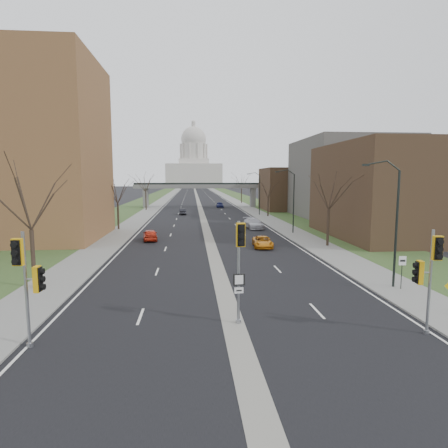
{
  "coord_description": "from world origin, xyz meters",
  "views": [
    {
      "loc": [
        -2.1,
        -18.18,
        7.6
      ],
      "look_at": [
        0.38,
        10.63,
        4.06
      ],
      "focal_mm": 30.0,
      "sensor_mm": 36.0,
      "label": 1
    }
  ],
  "objects": [
    {
      "name": "tree_left_a",
      "position": [
        -13.0,
        8.0,
        6.64
      ],
      "size": [
        7.2,
        7.2,
        9.4
      ],
      "color": "#382B21",
      "rests_on": "sidewalk_left"
    },
    {
      "name": "signal_pole_right",
      "position": [
        9.1,
        -1.68,
        3.39
      ],
      "size": [
        0.88,
        1.04,
        5.18
      ],
      "rotation": [
        0.0,
        0.0,
        -0.16
      ],
      "color": "gray",
      "rests_on": "ground"
    },
    {
      "name": "streetlight_far",
      "position": [
        10.99,
        58.0,
        6.95
      ],
      "size": [
        2.61,
        0.2,
        8.7
      ],
      "color": "black",
      "rests_on": "sidewalk_right"
    },
    {
      "name": "car_left_near",
      "position": [
        -7.24,
        27.82,
        0.7
      ],
      "size": [
        2.2,
        4.31,
        1.41
      ],
      "primitive_type": "imported",
      "rotation": [
        0.0,
        0.0,
        3.28
      ],
      "color": "red",
      "rests_on": "ground"
    },
    {
      "name": "ground",
      "position": [
        0.0,
        0.0,
        0.0
      ],
      "size": [
        700.0,
        700.0,
        0.0
      ],
      "primitive_type": "plane",
      "color": "black",
      "rests_on": "ground"
    },
    {
      "name": "tree_right_a",
      "position": [
        13.0,
        22.0,
        6.64
      ],
      "size": [
        7.2,
        7.2,
        9.4
      ],
      "color": "#382B21",
      "rests_on": "sidewalk_right"
    },
    {
      "name": "car_right_far",
      "position": [
        5.21,
        79.45,
        0.73
      ],
      "size": [
        1.75,
        4.31,
        1.47
      ],
      "primitive_type": "imported",
      "rotation": [
        0.0,
        0.0,
        -0.0
      ],
      "color": "navy",
      "rests_on": "ground"
    },
    {
      "name": "streetlight_mid",
      "position": [
        10.99,
        32.0,
        6.95
      ],
      "size": [
        2.61,
        0.2,
        8.7
      ],
      "color": "black",
      "rests_on": "sidewalk_right"
    },
    {
      "name": "capitol",
      "position": [
        0.0,
        320.0,
        18.6
      ],
      "size": [
        48.0,
        42.0,
        55.75
      ],
      "color": "beige",
      "rests_on": "ground"
    },
    {
      "name": "road_surface",
      "position": [
        0.0,
        150.0,
        0.01
      ],
      "size": [
        20.0,
        600.0,
        0.01
      ],
      "primitive_type": "cube",
      "color": "black",
      "rests_on": "ground"
    },
    {
      "name": "grass_verge_right",
      "position": [
        18.0,
        150.0,
        0.05
      ],
      "size": [
        8.0,
        600.0,
        0.1
      ],
      "primitive_type": "cube",
      "color": "#2B441F",
      "rests_on": "ground"
    },
    {
      "name": "grass_verge_left",
      "position": [
        -18.0,
        150.0,
        0.05
      ],
      "size": [
        8.0,
        600.0,
        0.1
      ],
      "primitive_type": "cube",
      "color": "#2B441F",
      "rests_on": "ground"
    },
    {
      "name": "speed_limit_sign",
      "position": [
        12.01,
        5.41,
        1.68
      ],
      "size": [
        0.49,
        0.06,
        2.27
      ],
      "rotation": [
        0.0,
        0.0,
        -0.08
      ],
      "color": "black",
      "rests_on": "sidewalk_right"
    },
    {
      "name": "median_strip",
      "position": [
        0.0,
        150.0,
        0.0
      ],
      "size": [
        1.2,
        600.0,
        0.02
      ],
      "primitive_type": "cube",
      "color": "gray",
      "rests_on": "ground"
    },
    {
      "name": "car_right_mid",
      "position": [
        7.2,
        37.73,
        0.78
      ],
      "size": [
        2.9,
        5.64,
        1.57
      ],
      "primitive_type": "imported",
      "rotation": [
        0.0,
        0.0,
        0.13
      ],
      "color": "#AFAFB7",
      "rests_on": "ground"
    },
    {
      "name": "signal_pole_left",
      "position": [
        -9.3,
        -1.56,
        3.47
      ],
      "size": [
        0.98,
        0.92,
        5.29
      ],
      "rotation": [
        0.0,
        0.0,
        -0.06
      ],
      "color": "gray",
      "rests_on": "ground"
    },
    {
      "name": "commercial_block_far",
      "position": [
        22.0,
        70.0,
        5.0
      ],
      "size": [
        14.0,
        14.0,
        10.0
      ],
      "primitive_type": "cube",
      "color": "#44301F",
      "rests_on": "ground"
    },
    {
      "name": "commercial_block_mid",
      "position": [
        28.0,
        52.0,
        7.5
      ],
      "size": [
        18.0,
        22.0,
        15.0
      ],
      "primitive_type": "cube",
      "color": "#53514C",
      "rests_on": "ground"
    },
    {
      "name": "streetlight_near",
      "position": [
        10.99,
        6.0,
        6.95
      ],
      "size": [
        2.61,
        0.2,
        8.7
      ],
      "color": "black",
      "rests_on": "sidewalk_right"
    },
    {
      "name": "pedestrian_bridge",
      "position": [
        0.0,
        80.0,
        4.84
      ],
      "size": [
        34.0,
        3.0,
        6.45
      ],
      "color": "slate",
      "rests_on": "ground"
    },
    {
      "name": "tree_right_c",
      "position": [
        13.0,
        95.0,
        7.04
      ],
      "size": [
        7.65,
        7.65,
        9.99
      ],
      "color": "#382B21",
      "rests_on": "sidewalk_right"
    },
    {
      "name": "tree_left_b",
      "position": [
        -13.0,
        38.0,
        6.23
      ],
      "size": [
        6.75,
        6.75,
        8.81
      ],
      "color": "#382B21",
      "rests_on": "sidewalk_left"
    },
    {
      "name": "tree_right_b",
      "position": [
        13.0,
        55.0,
        5.82
      ],
      "size": [
        6.3,
        6.3,
        8.22
      ],
      "color": "#382B21",
      "rests_on": "sidewalk_right"
    },
    {
      "name": "commercial_block_near",
      "position": [
        24.0,
        28.0,
        6.0
      ],
      "size": [
        16.0,
        20.0,
        12.0
      ],
      "primitive_type": "cube",
      "color": "#44301F",
      "rests_on": "ground"
    },
    {
      "name": "car_right_near",
      "position": [
        5.66,
        22.12,
        0.61
      ],
      "size": [
        2.36,
        4.54,
        1.22
      ],
      "primitive_type": "imported",
      "rotation": [
        0.0,
        0.0,
        -0.08
      ],
      "color": "orange",
      "rests_on": "ground"
    },
    {
      "name": "tree_left_c",
      "position": [
        -13.0,
        72.0,
        7.04
      ],
      "size": [
        7.65,
        7.65,
        9.99
      ],
      "color": "#382B21",
      "rests_on": "sidewalk_left"
    },
    {
      "name": "sidewalk_right",
      "position": [
        12.0,
        150.0,
        0.06
      ],
      "size": [
        4.0,
        600.0,
        0.12
      ],
      "primitive_type": "cube",
      "color": "gray",
      "rests_on": "ground"
    },
    {
      "name": "car_left_far",
      "position": [
        -4.09,
        60.88,
        0.63
      ],
      "size": [
        1.6,
        3.93,
        1.27
      ],
      "primitive_type": "imported",
      "rotation": [
        0.0,
        0.0,
        3.21
      ],
      "color": "black",
      "rests_on": "ground"
    },
    {
      "name": "sidewalk_left",
      "position": [
        -12.0,
        150.0,
        0.06
      ],
      "size": [
        4.0,
        600.0,
        0.12
      ],
      "primitive_type": "cube",
      "color": "gray",
      "rests_on": "ground"
    },
    {
      "name": "signal_pole_median",
      "position": [
        0.29,
        0.31,
        3.78
      ],
      "size": [
        0.63,
        0.89,
        5.42
      ],
      "rotation": [
        0.0,
        0.0,
        0.06
      ],
      "color": "gray",
      "rests_on": "ground"
    }
  ]
}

